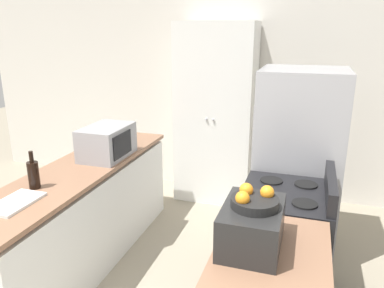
% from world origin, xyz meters
% --- Properties ---
extents(wall_back, '(7.00, 0.06, 2.60)m').
position_xyz_m(wall_back, '(0.00, 3.34, 1.30)').
color(wall_back, silver).
rests_on(wall_back, ground_plane).
extents(counter_left, '(0.60, 2.40, 0.91)m').
position_xyz_m(counter_left, '(-0.85, 1.30, 0.44)').
color(counter_left, silver).
rests_on(counter_left, ground_plane).
extents(pantry_cabinet, '(0.91, 0.54, 2.12)m').
position_xyz_m(pantry_cabinet, '(-0.09, 3.03, 1.06)').
color(pantry_cabinet, white).
rests_on(pantry_cabinet, ground_plane).
extents(stove, '(0.66, 0.71, 1.07)m').
position_xyz_m(stove, '(0.87, 1.34, 0.46)').
color(stove, black).
rests_on(stove, ground_plane).
extents(refrigerator, '(0.76, 0.73, 1.72)m').
position_xyz_m(refrigerator, '(0.92, 2.10, 0.86)').
color(refrigerator, '#A3A3A8').
rests_on(refrigerator, ground_plane).
extents(microwave, '(0.36, 0.52, 0.29)m').
position_xyz_m(microwave, '(-0.75, 1.64, 1.05)').
color(microwave, '#939399').
rests_on(microwave, counter_left).
extents(wine_bottle, '(0.08, 0.08, 0.29)m').
position_xyz_m(wine_bottle, '(-0.91, 0.85, 1.02)').
color(wine_bottle, black).
rests_on(wine_bottle, counter_left).
extents(toaster_oven, '(0.32, 0.45, 0.23)m').
position_xyz_m(toaster_oven, '(0.73, 0.56, 1.03)').
color(toaster_oven, black).
rests_on(toaster_oven, counter_right).
extents(fruit_bowl, '(0.25, 0.25, 0.10)m').
position_xyz_m(fruit_bowl, '(0.74, 0.56, 1.18)').
color(fruit_bowl, black).
rests_on(fruit_bowl, toaster_oven).
extents(cutting_board, '(0.22, 0.37, 0.02)m').
position_xyz_m(cutting_board, '(-0.85, 0.58, 0.92)').
color(cutting_board, silver).
rests_on(cutting_board, counter_left).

